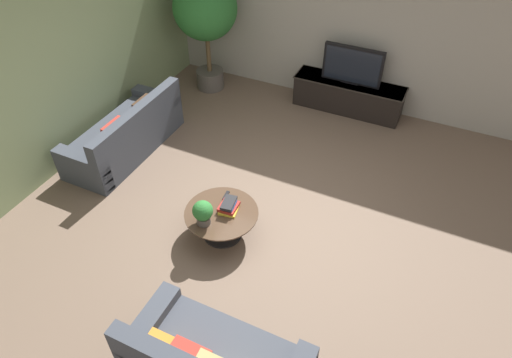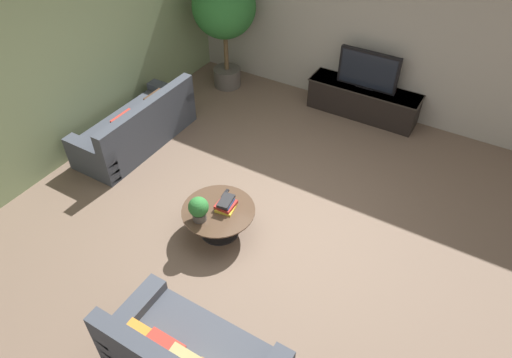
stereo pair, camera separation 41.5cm
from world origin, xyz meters
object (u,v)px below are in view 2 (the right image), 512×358
at_px(television, 368,70).
at_px(coffee_table, 219,216).
at_px(media_console, 363,101).
at_px(potted_palm_tall, 224,12).
at_px(couch_by_wall, 137,128).
at_px(potted_plant_tabletop, 199,208).

relative_size(television, coffee_table, 1.08).
bearing_deg(media_console, potted_palm_tall, -172.38).
distance_m(coffee_table, couch_by_wall, 2.35).
height_order(coffee_table, couch_by_wall, couch_by_wall).
distance_m(television, couch_by_wall, 3.81).
bearing_deg(potted_palm_tall, television, 7.58).
bearing_deg(television, potted_plant_tabletop, -100.28).
xyz_separation_m(potted_palm_tall, potted_plant_tabletop, (1.87, -3.40, -0.83)).
relative_size(coffee_table, couch_by_wall, 0.45).
height_order(couch_by_wall, potted_palm_tall, potted_palm_tall).
bearing_deg(media_console, potted_plant_tabletop, -100.28).
distance_m(couch_by_wall, potted_palm_tall, 2.52).
distance_m(television, potted_plant_tabletop, 3.81).
bearing_deg(media_console, couch_by_wall, -136.60).
bearing_deg(television, couch_by_wall, -136.62).
height_order(media_console, coffee_table, media_console).
bearing_deg(couch_by_wall, media_console, 133.40).
distance_m(media_console, television, 0.57).
bearing_deg(coffee_table, television, 80.65).
relative_size(couch_by_wall, potted_palm_tall, 1.00).
xyz_separation_m(coffee_table, potted_palm_tall, (-1.97, 3.16, 1.13)).
bearing_deg(television, potted_palm_tall, -172.42).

